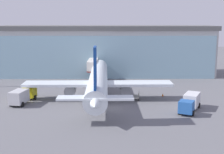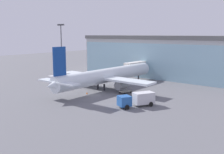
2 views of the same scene
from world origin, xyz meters
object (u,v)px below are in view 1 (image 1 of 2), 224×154
Objects in this scene: baggage_cart at (135,97)px; safety_cone_nose at (100,107)px; jet_bridge at (94,64)px; airplane at (98,81)px; safety_cone_wingtip at (163,95)px; catering_truck at (22,95)px; fuel_truck at (190,102)px.

safety_cone_nose is (-6.64, -6.17, -0.23)m from baggage_cart.
jet_bridge is 26.15× the size of safety_cone_nose.
safety_cone_wingtip is at bearing -84.69° from airplane.
safety_cone_nose is (14.10, -4.12, -1.19)m from catering_truck.
safety_cone_nose is (1.72, -25.94, -3.83)m from jet_bridge.
safety_cone_nose is at bearing -176.23° from airplane.
safety_cone_nose is at bearing 141.64° from baggage_cart.
airplane reaches higher than fuel_truck.
airplane reaches higher than jet_bridge.
jet_bridge is 26.28m from safety_cone_nose.
airplane is 13.22m from safety_cone_wingtip.
fuel_truck is 11.43m from baggage_cart.
baggage_cart reaches higher than safety_cone_wingtip.
baggage_cart is at bearing -105.09° from fuel_truck.
catering_truck is 29.67m from fuel_truck.
safety_cone_wingtip is (5.79, 2.40, -0.23)m from baggage_cart.
fuel_truck reaches higher than safety_cone_nose.
catering_truck is 13.82× the size of safety_cone_wingtip.
fuel_truck is 15.15m from safety_cone_nose.
safety_cone_nose is at bearing -145.42° from safety_cone_wingtip.
catering_truck is 20.86m from baggage_cart.
safety_cone_nose is at bearing -94.04° from catering_truck.
fuel_truck reaches higher than safety_cone_wingtip.
airplane is 5.05× the size of fuel_truck.
airplane is at bearing -93.05° from fuel_truck.
baggage_cart is 6.27m from safety_cone_wingtip.
baggage_cart is at bearing -100.36° from airplane.
catering_truck is 26.92m from safety_cone_wingtip.
fuel_truck is (15.42, -9.09, -1.88)m from airplane.
jet_bridge is 26.15× the size of safety_cone_wingtip.
safety_cone_nose is at bearing -68.34° from fuel_truck.
airplane is 4.98× the size of catering_truck.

